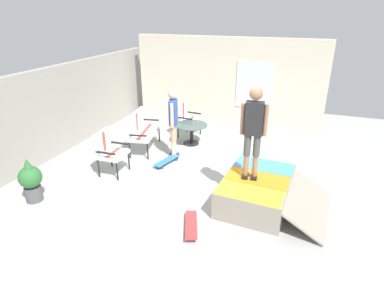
# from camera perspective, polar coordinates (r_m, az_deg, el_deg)

# --- Properties ---
(ground_plane) EXTENTS (12.00, 12.00, 0.10)m
(ground_plane) POSITION_cam_1_polar(r_m,az_deg,el_deg) (7.31, 1.99, -6.28)
(ground_plane) COLOR #A8A8A3
(back_wall_cinderblock) EXTENTS (9.00, 0.20, 2.22)m
(back_wall_cinderblock) POSITION_cam_1_polar(r_m,az_deg,el_deg) (8.84, -23.42, 5.25)
(back_wall_cinderblock) COLOR #9E998E
(back_wall_cinderblock) RESTS_ON ground_plane
(house_facade) EXTENTS (0.23, 6.00, 2.75)m
(house_facade) POSITION_cam_1_polar(r_m,az_deg,el_deg) (10.39, 6.23, 10.95)
(house_facade) COLOR beige
(house_facade) RESTS_ON ground_plane
(skate_ramp) EXTENTS (1.86, 2.03, 0.54)m
(skate_ramp) POSITION_cam_1_polar(r_m,az_deg,el_deg) (6.41, 11.69, -8.08)
(skate_ramp) COLOR gray
(skate_ramp) RESTS_ON ground_plane
(patio_bench) EXTENTS (1.33, 0.79, 1.02)m
(patio_bench) POSITION_cam_1_polar(r_m,az_deg,el_deg) (8.57, -9.19, 2.87)
(patio_bench) COLOR black
(patio_bench) RESTS_ON ground_plane
(patio_chair_near_house) EXTENTS (0.67, 0.61, 1.02)m
(patio_chair_near_house) POSITION_cam_1_polar(r_m,az_deg,el_deg) (9.42, -1.09, 5.03)
(patio_chair_near_house) COLOR black
(patio_chair_near_house) RESTS_ON ground_plane
(patio_chair_by_wall) EXTENTS (0.64, 0.58, 1.02)m
(patio_chair_by_wall) POSITION_cam_1_polar(r_m,az_deg,el_deg) (7.47, -14.72, -0.74)
(patio_chair_by_wall) COLOR black
(patio_chair_by_wall) RESTS_ON ground_plane
(patio_table) EXTENTS (0.90, 0.90, 0.57)m
(patio_table) POSITION_cam_1_polar(r_m,az_deg,el_deg) (8.89, -0.17, 2.47)
(patio_table) COLOR black
(patio_table) RESTS_ON ground_plane
(person_watching) EXTENTS (0.47, 0.30, 1.76)m
(person_watching) POSITION_cam_1_polar(r_m,az_deg,el_deg) (7.89, -3.36, 4.61)
(person_watching) COLOR navy
(person_watching) RESTS_ON ground_plane
(person_skater) EXTENTS (0.27, 0.48, 1.76)m
(person_skater) POSITION_cam_1_polar(r_m,az_deg,el_deg) (5.84, 10.90, 3.06)
(person_skater) COLOR black
(person_skater) RESTS_ON skate_ramp
(skateboard_by_bench) EXTENTS (0.82, 0.40, 0.10)m
(skateboard_by_bench) POSITION_cam_1_polar(r_m,az_deg,el_deg) (7.87, -4.52, -2.97)
(skateboard_by_bench) COLOR #3372B2
(skateboard_by_bench) RESTS_ON ground_plane
(skateboard_spare) EXTENTS (0.82, 0.47, 0.10)m
(skateboard_spare) POSITION_cam_1_polar(r_m,az_deg,el_deg) (5.70, -0.14, -14.21)
(skateboard_spare) COLOR #B23838
(skateboard_spare) RESTS_ON ground_plane
(potted_plant) EXTENTS (0.44, 0.44, 0.92)m
(potted_plant) POSITION_cam_1_polar(r_m,az_deg,el_deg) (6.99, -26.80, -5.69)
(potted_plant) COLOR #515156
(potted_plant) RESTS_ON ground_plane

